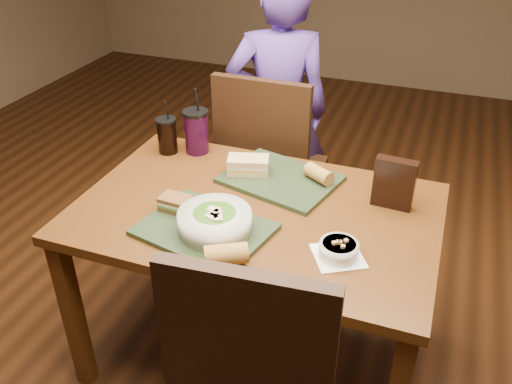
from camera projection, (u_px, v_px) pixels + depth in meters
ground at (256, 352)px, 2.36m from camera, size 6.00×6.00×0.00m
dining_table at (256, 229)px, 2.01m from camera, size 1.30×0.85×0.75m
chair_far at (268, 164)px, 2.61m from camera, size 0.45×0.45×1.04m
diner at (278, 114)px, 2.77m from camera, size 0.61×0.51×1.44m
tray_near at (205, 230)px, 1.84m from camera, size 0.48×0.40×0.02m
tray_far at (280, 179)px, 2.13m from camera, size 0.49×0.41×0.02m
salad_bowl at (215, 220)px, 1.80m from camera, size 0.25×0.25×0.08m
soup_bowl at (339, 249)px, 1.71m from camera, size 0.21×0.21×0.06m
sandwich_near at (176, 203)px, 1.92m from camera, size 0.11×0.08×0.05m
sandwich_far at (248, 165)px, 2.14m from camera, size 0.18×0.13×0.06m
baguette_near at (226, 255)px, 1.66m from camera, size 0.15×0.12×0.07m
baguette_far at (319, 174)px, 2.09m from camera, size 0.13×0.11×0.06m
cup_cola at (167, 135)px, 2.31m from camera, size 0.09×0.09×0.24m
cup_berry at (196, 131)px, 2.30m from camera, size 0.11×0.11×0.29m
chip_bag at (394, 183)px, 1.93m from camera, size 0.15×0.05×0.19m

